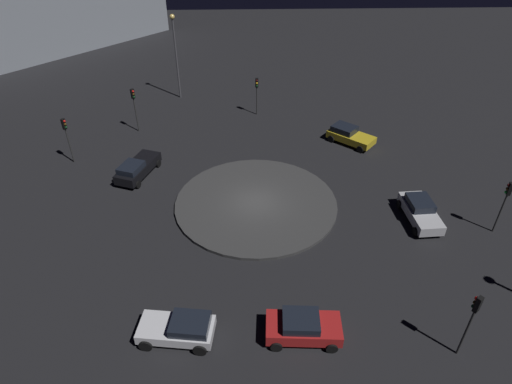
{
  "coord_description": "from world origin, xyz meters",
  "views": [
    {
      "loc": [
        25.82,
        -0.85,
        19.6
      ],
      "look_at": [
        0.0,
        0.0,
        1.11
      ],
      "focal_mm": 30.9,
      "sensor_mm": 36.0,
      "label": 1
    }
  ],
  "objects": [
    {
      "name": "roundabout_island",
      "position": [
        0.0,
        0.0,
        0.11
      ],
      "size": [
        11.86,
        11.86,
        0.23
      ],
      "primitive_type": "cylinder",
      "color": "#383838",
      "rests_on": "ground_plane"
    },
    {
      "name": "car_red",
      "position": [
        11.52,
        2.04,
        0.75
      ],
      "size": [
        2.24,
        3.98,
        1.46
      ],
      "rotation": [
        0.0,
        0.0,
        -1.63
      ],
      "color": "red",
      "rests_on": "ground_plane"
    },
    {
      "name": "store_building",
      "position": [
        -39.45,
        -29.46,
        4.61
      ],
      "size": [
        35.08,
        34.43,
        9.23
      ],
      "rotation": [
        0.0,
        0.0,
        5.52
      ],
      "color": "#8C939E",
      "rests_on": "ground_plane"
    },
    {
      "name": "traffic_light_southwest_near",
      "position": [
        -11.87,
        -10.71,
        2.99
      ],
      "size": [
        0.39,
        0.38,
        4.2
      ],
      "rotation": [
        0.0,
        0.0,
        0.73
      ],
      "color": "#2D2D2D",
      "rests_on": "ground_plane"
    },
    {
      "name": "traffic_light_west",
      "position": [
        -15.11,
        0.58,
        2.72
      ],
      "size": [
        0.36,
        0.31,
        3.8
      ],
      "rotation": [
        0.0,
        0.0,
        -0.04
      ],
      "color": "#2D2D2D",
      "rests_on": "ground_plane"
    },
    {
      "name": "traffic_light_southwest",
      "position": [
        -6.41,
        -15.14,
        2.86
      ],
      "size": [
        0.36,
        0.39,
        4.01
      ],
      "rotation": [
        0.0,
        0.0,
        1.17
      ],
      "color": "#2D2D2D",
      "rests_on": "ground_plane"
    },
    {
      "name": "traffic_light_northeast",
      "position": [
        12.78,
        9.73,
        2.96
      ],
      "size": [
        0.39,
        0.37,
        4.16
      ],
      "rotation": [
        0.0,
        0.0,
        -2.49
      ],
      "color": "#2D2D2D",
      "rests_on": "ground_plane"
    },
    {
      "name": "car_black",
      "position": [
        -4.08,
        -9.35,
        0.76
      ],
      "size": [
        4.81,
        3.16,
        1.49
      ],
      "rotation": [
        0.0,
        0.0,
        2.79
      ],
      "color": "black",
      "rests_on": "ground_plane"
    },
    {
      "name": "ground_plane",
      "position": [
        0.0,
        0.0,
        0.0
      ],
      "size": [
        117.86,
        117.86,
        0.0
      ],
      "primitive_type": "plane",
      "color": "black"
    },
    {
      "name": "car_white",
      "position": [
        11.4,
        -4.29,
        0.75
      ],
      "size": [
        2.43,
        4.06,
        1.4
      ],
      "rotation": [
        0.0,
        0.0,
        4.58
      ],
      "color": "white",
      "rests_on": "ground_plane"
    },
    {
      "name": "streetlamp_west",
      "position": [
        -19.68,
        -7.62,
        5.52
      ],
      "size": [
        0.5,
        0.5,
        8.7
      ],
      "color": "#4C4C51",
      "rests_on": "ground_plane"
    },
    {
      "name": "car_silver",
      "position": [
        2.15,
        11.34,
        0.77
      ],
      "size": [
        4.31,
        2.16,
        1.51
      ],
      "rotation": [
        0.0,
        0.0,
        0.05
      ],
      "color": "silver",
      "rests_on": "ground_plane"
    },
    {
      "name": "car_yellow",
      "position": [
        -9.0,
        8.69,
        0.76
      ],
      "size": [
        4.12,
        4.3,
        1.47
      ],
      "rotation": [
        0.0,
        0.0,
        0.84
      ],
      "color": "gold",
      "rests_on": "ground_plane"
    },
    {
      "name": "traffic_light_north",
      "position": [
        3.56,
        15.97,
        2.83
      ],
      "size": [
        0.34,
        0.38,
        3.97
      ],
      "rotation": [
        0.0,
        0.0,
        -1.79
      ],
      "color": "#2D2D2D",
      "rests_on": "ground_plane"
    }
  ]
}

